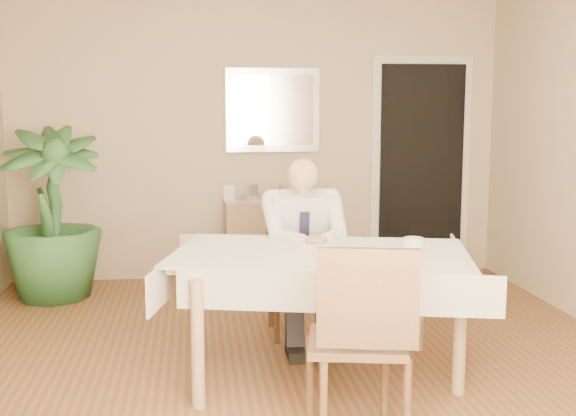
{
  "coord_description": "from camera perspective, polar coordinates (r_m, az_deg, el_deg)",
  "views": [
    {
      "loc": [
        -0.59,
        -4.15,
        1.6
      ],
      "look_at": [
        0.0,
        0.35,
        0.95
      ],
      "focal_mm": 45.0,
      "sensor_mm": 36.0,
      "label": 1
    }
  ],
  "objects": [
    {
      "name": "food",
      "position": [
        4.42,
        2.22,
        -2.53
      ],
      "size": [
        0.14,
        0.14,
        0.06
      ],
      "primitive_type": "ellipsoid",
      "color": "olive",
      "rests_on": "dining_table"
    },
    {
      "name": "potted_palm",
      "position": [
        6.24,
        -18.2,
        -0.41
      ],
      "size": [
        0.91,
        0.91,
        1.43
      ],
      "primitive_type": "imported",
      "rotation": [
        0.0,
        0.0,
        0.15
      ],
      "color": "#255224",
      "rests_on": "ground"
    },
    {
      "name": "mirror",
      "position": [
        6.66,
        -1.2,
        7.73
      ],
      "size": [
        0.86,
        0.04,
        0.76
      ],
      "color": "silver",
      "rests_on": "room"
    },
    {
      "name": "window",
      "position": [
        1.79,
        11.77,
        3.07
      ],
      "size": [
        1.34,
        0.04,
        1.44
      ],
      "color": "white",
      "rests_on": "room"
    },
    {
      "name": "chair_far",
      "position": [
        5.11,
        0.85,
        -4.01
      ],
      "size": [
        0.48,
        0.48,
        0.93
      ],
      "rotation": [
        0.0,
        0.0,
        0.1
      ],
      "color": "#442D1A",
      "rests_on": "ground"
    },
    {
      "name": "knife",
      "position": [
        4.36,
        2.87,
        -2.72
      ],
      "size": [
        0.01,
        0.13,
        0.01
      ],
      "primitive_type": "cylinder",
      "rotation": [
        1.57,
        0.0,
        0.0
      ],
      "color": "silver",
      "rests_on": "dining_table"
    },
    {
      "name": "doorway",
      "position": [
        6.98,
        10.46,
        3.1
      ],
      "size": [
        0.96,
        0.07,
        2.1
      ],
      "color": "white",
      "rests_on": "ground"
    },
    {
      "name": "chair_near",
      "position": [
        3.43,
        5.8,
        -9.7
      ],
      "size": [
        0.54,
        0.54,
        0.97
      ],
      "rotation": [
        0.0,
        0.0,
        -0.2
      ],
      "color": "#442D1A",
      "rests_on": "ground"
    },
    {
      "name": "fork",
      "position": [
        4.35,
        1.83,
        -2.75
      ],
      "size": [
        0.01,
        0.13,
        0.01
      ],
      "primitive_type": "cylinder",
      "rotation": [
        1.57,
        0.0,
        0.0
      ],
      "color": "silver",
      "rests_on": "dining_table"
    },
    {
      "name": "plate",
      "position": [
        4.42,
        2.22,
        -2.81
      ],
      "size": [
        0.26,
        0.26,
        0.02
      ],
      "primitive_type": "cylinder",
      "color": "white",
      "rests_on": "dining_table"
    },
    {
      "name": "sideboard",
      "position": [
        6.63,
        -1.03,
        -2.56
      ],
      "size": [
        0.93,
        0.37,
        0.73
      ],
      "primitive_type": "cube",
      "rotation": [
        0.0,
        0.0,
        0.06
      ],
      "color": "#8C6E4F",
      "rests_on": "ground"
    },
    {
      "name": "room",
      "position": [
        4.2,
        0.62,
        4.05
      ],
      "size": [
        5.0,
        5.02,
        2.6
      ],
      "color": "brown",
      "rests_on": "ground"
    },
    {
      "name": "dining_table",
      "position": [
        4.23,
        2.58,
        -4.6
      ],
      "size": [
        1.95,
        1.42,
        0.75
      ],
      "rotation": [
        0.0,
        0.0,
        -0.24
      ],
      "color": "#8C6E4F",
      "rests_on": "ground"
    },
    {
      "name": "photo_frame_center",
      "position": [
        6.61,
        -2.82,
        1.24
      ],
      "size": [
        0.1,
        0.02,
        0.14
      ],
      "primitive_type": "cube",
      "color": "silver",
      "rests_on": "sideboard"
    },
    {
      "name": "coffee_mug",
      "position": [
        4.17,
        9.87,
        -3.0
      ],
      "size": [
        0.15,
        0.15,
        0.1
      ],
      "primitive_type": "imported",
      "rotation": [
        0.0,
        0.0,
        0.17
      ],
      "color": "white",
      "rests_on": "dining_table"
    },
    {
      "name": "seated_man",
      "position": [
        4.8,
        1.35,
        -2.77
      ],
      "size": [
        0.48,
        0.72,
        1.24
      ],
      "color": "white",
      "rests_on": "ground"
    },
    {
      "name": "photo_frame_right",
      "position": [
        6.57,
        -0.31,
        1.21
      ],
      "size": [
        0.1,
        0.02,
        0.14
      ],
      "primitive_type": "cube",
      "color": "silver",
      "rests_on": "sideboard"
    },
    {
      "name": "photo_frame_left",
      "position": [
        6.6,
        -4.68,
        1.21
      ],
      "size": [
        0.1,
        0.02,
        0.14
      ],
      "primitive_type": "cube",
      "color": "silver",
      "rests_on": "sideboard"
    }
  ]
}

